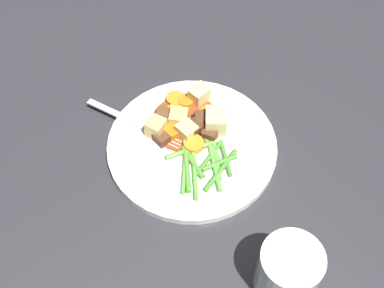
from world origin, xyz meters
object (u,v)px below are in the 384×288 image
object	(u,v)px
carrot_slice_0	(193,145)
meat_chunk_2	(210,132)
potato_chunk_4	(156,128)
potato_chunk_2	(187,131)
carrot_slice_3	(217,114)
potato_chunk_0	(216,121)
carrot_slice_6	(176,114)
meat_chunk_1	(204,120)
meat_chunk_0	(161,138)
fork	(137,124)
potato_chunk_3	(199,95)
carrot_slice_2	(175,99)
carrot_slice_4	(186,102)
carrot_slice_5	(208,115)
dinner_plate	(192,146)
carrot_slice_1	(171,131)
meat_chunk_4	(163,116)
water_glass	(288,272)
meat_chunk_3	(196,128)
potato_chunk_1	(177,119)

from	to	relation	value
carrot_slice_0	meat_chunk_2	distance (m)	0.03
potato_chunk_4	potato_chunk_2	bearing A→B (deg)	-122.59
carrot_slice_3	potato_chunk_0	xyz separation A→B (m)	(-0.02, 0.01, 0.01)
carrot_slice_0	carrot_slice_6	world-z (taller)	same
meat_chunk_1	carrot_slice_6	bearing A→B (deg)	43.89
meat_chunk_0	fork	bearing A→B (deg)	23.88
potato_chunk_3	potato_chunk_4	xyz separation A→B (m)	(-0.03, 0.09, 0.00)
carrot_slice_2	carrot_slice_4	xyz separation A→B (m)	(-0.01, -0.01, 0.00)
carrot_slice_5	dinner_plate	bearing A→B (deg)	126.97
carrot_slice_0	carrot_slice_2	world-z (taller)	carrot_slice_0
carrot_slice_1	carrot_slice_6	xyz separation A→B (m)	(0.03, -0.02, -0.00)
meat_chunk_1	meat_chunk_4	xyz separation A→B (m)	(0.04, 0.05, -0.00)
dinner_plate	meat_chunk_4	size ratio (longest dim) A/B	11.12
carrot_slice_3	water_glass	bearing A→B (deg)	169.49
meat_chunk_3	carrot_slice_6	bearing A→B (deg)	17.79
carrot_slice_5	carrot_slice_1	bearing A→B (deg)	91.73
carrot_slice_5	potato_chunk_1	distance (m)	0.05
carrot_slice_6	meat_chunk_4	xyz separation A→B (m)	(0.00, 0.02, 0.00)
carrot_slice_4	potato_chunk_4	xyz separation A→B (m)	(-0.03, 0.07, 0.01)
potato_chunk_3	fork	world-z (taller)	potato_chunk_3
meat_chunk_4	potato_chunk_2	bearing A→B (deg)	-156.19
carrot_slice_4	potato_chunk_0	distance (m)	0.07
carrot_slice_3	potato_chunk_4	world-z (taller)	potato_chunk_4
potato_chunk_3	carrot_slice_4	bearing A→B (deg)	81.44
carrot_slice_3	water_glass	xyz separation A→B (m)	(-0.28, 0.05, 0.03)
dinner_plate	meat_chunk_0	bearing A→B (deg)	56.47
meat_chunk_4	water_glass	size ratio (longest dim) A/B	0.27
potato_chunk_2	potato_chunk_4	size ratio (longest dim) A/B	0.95
potato_chunk_4	dinner_plate	bearing A→B (deg)	-137.12
meat_chunk_2	fork	world-z (taller)	meat_chunk_2
potato_chunk_4	water_glass	world-z (taller)	water_glass
carrot_slice_0	potato_chunk_0	bearing A→B (deg)	-71.39
carrot_slice_4	meat_chunk_4	bearing A→B (deg)	104.83
meat_chunk_4	carrot_slice_3	bearing A→B (deg)	-112.19
carrot_slice_5	potato_chunk_0	distance (m)	0.03
meat_chunk_2	meat_chunk_4	distance (m)	0.08
meat_chunk_1	water_glass	bearing A→B (deg)	174.69
meat_chunk_3	meat_chunk_0	bearing A→B (deg)	81.74
potato_chunk_2	fork	size ratio (longest dim) A/B	0.18
potato_chunk_1	water_glass	size ratio (longest dim) A/B	0.31
potato_chunk_1	potato_chunk_0	bearing A→B (deg)	-125.55
carrot_slice_5	potato_chunk_3	xyz separation A→B (m)	(0.04, -0.00, 0.01)
carrot_slice_6	potato_chunk_2	xyz separation A→B (m)	(-0.04, 0.00, 0.01)
dinner_plate	carrot_slice_1	size ratio (longest dim) A/B	8.56
potato_chunk_2	meat_chunk_0	size ratio (longest dim) A/B	1.21
potato_chunk_3	meat_chunk_0	xyz separation A→B (m)	(-0.05, 0.09, -0.01)
carrot_slice_2	meat_chunk_0	bearing A→B (deg)	139.47
carrot_slice_1	carrot_slice_2	world-z (taller)	carrot_slice_1
potato_chunk_2	meat_chunk_1	distance (m)	0.04
dinner_plate	fork	bearing A→B (deg)	39.38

